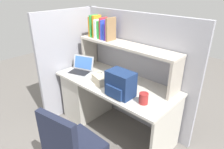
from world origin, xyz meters
TOP-DOWN VIEW (x-y plane):
  - ground_plane at (0.00, 0.00)m, footprint 8.00×8.00m
  - desk at (-0.39, 0.00)m, footprint 1.60×0.70m
  - cubicle_partition_rear at (0.00, 0.38)m, footprint 1.84×0.05m
  - cubicle_partition_left at (-0.85, -0.05)m, footprint 0.05×1.06m
  - overhead_hutch at (0.00, 0.20)m, footprint 1.44×0.28m
  - reference_books_on_shelf at (-0.43, 0.20)m, footprint 0.39×0.18m
  - laptop at (-0.54, -0.10)m, footprint 0.38×0.35m
  - backpack at (0.26, -0.20)m, footprint 0.30×0.23m
  - computer_mouse at (-0.28, -0.02)m, footprint 0.10×0.12m
  - paper_cup at (0.14, -0.01)m, footprint 0.08×0.08m
  - tissue_box at (-0.11, -0.15)m, footprint 0.24×0.18m
  - snack_canister at (0.55, -0.16)m, footprint 0.10×0.10m

SIDE VIEW (x-z plane):
  - ground_plane at x=0.00m, z-range 0.00..0.00m
  - desk at x=-0.39m, z-range 0.04..0.77m
  - computer_mouse at x=-0.28m, z-range 0.73..0.76m
  - cubicle_partition_rear at x=0.00m, z-range 0.00..1.55m
  - cubicle_partition_left at x=-0.85m, z-range 0.00..1.55m
  - tissue_box at x=-0.11m, z-range 0.73..0.83m
  - laptop at x=-0.54m, z-range 0.67..0.89m
  - paper_cup at x=0.14m, z-range 0.73..0.84m
  - snack_canister at x=0.55m, z-range 0.73..0.85m
  - backpack at x=0.26m, z-range 0.73..1.01m
  - overhead_hutch at x=0.00m, z-range 0.86..1.31m
  - reference_books_on_shelf at x=-0.43m, z-range 1.17..1.46m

